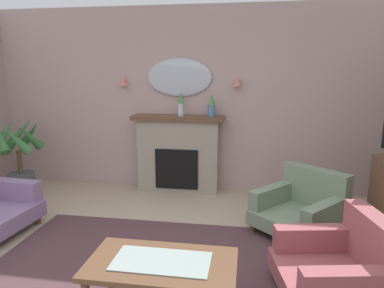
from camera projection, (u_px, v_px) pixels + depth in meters
The scene contains 12 objects.
wall_back at pixel (197, 100), 5.27m from camera, with size 7.22×0.10×2.74m, color #B29993.
patterned_rug at pixel (154, 281), 3.06m from camera, with size 3.20×2.40×0.01m, color #4C3338.
fireplace at pixel (178, 155), 5.26m from camera, with size 1.36×0.36×1.16m.
mantel_vase_left at pixel (181, 103), 5.06m from camera, with size 0.10×0.10×0.35m.
mantel_vase_centre at pixel (212, 106), 5.00m from camera, with size 0.12×0.12×0.33m.
wall_mirror at pixel (179, 77), 5.16m from camera, with size 0.96×0.06×0.56m, color #B2BCC6.
wall_sconce_left at pixel (123, 81), 5.25m from camera, with size 0.14×0.14×0.14m, color #D17066.
wall_sconce_right at pixel (237, 81), 4.99m from camera, with size 0.14×0.14×0.14m, color #D17066.
coffee_table at pixel (162, 268), 2.58m from camera, with size 1.10×0.60×0.45m.
armchair_in_corner at pixel (342, 266), 2.76m from camera, with size 0.95×0.94×0.71m.
armchair_beside_couch at pixel (302, 207), 3.95m from camera, with size 1.14×1.14×0.71m.
potted_plant_corner_palm at pixel (19, 156), 5.09m from camera, with size 0.70×0.72×1.15m.
Camera 1 is at (0.76, -2.46, 1.82)m, focal length 32.71 mm.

